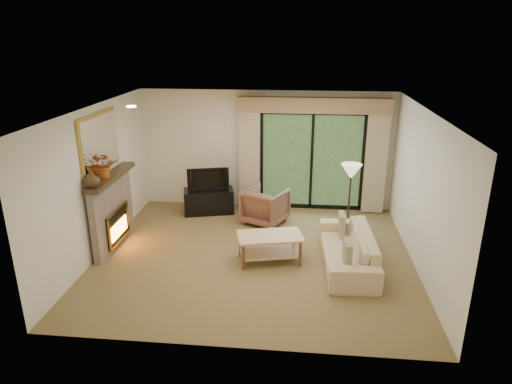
# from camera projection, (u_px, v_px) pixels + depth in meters

# --- Properties ---
(floor) EXTENTS (5.50, 5.50, 0.00)m
(floor) POSITION_uv_depth(u_px,v_px,m) (254.00, 256.00, 8.10)
(floor) COLOR olive
(floor) RESTS_ON ground
(ceiling) EXTENTS (5.50, 5.50, 0.00)m
(ceiling) POSITION_uv_depth(u_px,v_px,m) (254.00, 109.00, 7.23)
(ceiling) COLOR white
(ceiling) RESTS_ON ground
(wall_back) EXTENTS (5.00, 0.00, 5.00)m
(wall_back) POSITION_uv_depth(u_px,v_px,m) (266.00, 150.00, 10.01)
(wall_back) COLOR white
(wall_back) RESTS_ON ground
(wall_front) EXTENTS (5.00, 0.00, 5.00)m
(wall_front) POSITION_uv_depth(u_px,v_px,m) (232.00, 255.00, 5.32)
(wall_front) COLOR white
(wall_front) RESTS_ON ground
(wall_left) EXTENTS (0.00, 5.00, 5.00)m
(wall_left) POSITION_uv_depth(u_px,v_px,m) (97.00, 182.00, 7.93)
(wall_left) COLOR white
(wall_left) RESTS_ON ground
(wall_right) EXTENTS (0.00, 5.00, 5.00)m
(wall_right) POSITION_uv_depth(u_px,v_px,m) (422.00, 192.00, 7.40)
(wall_right) COLOR white
(wall_right) RESTS_ON ground
(fireplace) EXTENTS (0.24, 1.70, 1.37)m
(fireplace) POSITION_uv_depth(u_px,v_px,m) (112.00, 210.00, 8.31)
(fireplace) COLOR gray
(fireplace) RESTS_ON floor
(mirror) EXTENTS (0.07, 1.45, 1.02)m
(mirror) POSITION_uv_depth(u_px,v_px,m) (100.00, 142.00, 7.90)
(mirror) COLOR gold
(mirror) RESTS_ON wall_left
(sliding_door) EXTENTS (2.26, 0.10, 2.16)m
(sliding_door) POSITION_uv_depth(u_px,v_px,m) (312.00, 161.00, 9.93)
(sliding_door) COLOR black
(sliding_door) RESTS_ON floor
(curtain_left) EXTENTS (0.45, 0.18, 2.35)m
(curtain_left) POSITION_uv_depth(u_px,v_px,m) (250.00, 156.00, 9.93)
(curtain_left) COLOR tan
(curtain_left) RESTS_ON floor
(curtain_right) EXTENTS (0.45, 0.18, 2.35)m
(curtain_right) POSITION_uv_depth(u_px,v_px,m) (376.00, 159.00, 9.67)
(curtain_right) COLOR tan
(curtain_right) RESTS_ON floor
(cornice) EXTENTS (3.20, 0.24, 0.32)m
(cornice) POSITION_uv_depth(u_px,v_px,m) (314.00, 105.00, 9.44)
(cornice) COLOR #A6835B
(cornice) RESTS_ON wall_back
(media_console) EXTENTS (1.14, 0.72, 0.53)m
(media_console) POSITION_uv_depth(u_px,v_px,m) (209.00, 201.00, 9.95)
(media_console) COLOR black
(media_console) RESTS_ON floor
(tv) EXTENTS (0.89, 0.33, 0.51)m
(tv) POSITION_uv_depth(u_px,v_px,m) (208.00, 178.00, 9.78)
(tv) COLOR black
(tv) RESTS_ON media_console
(armchair) EXTENTS (1.06, 1.07, 0.74)m
(armchair) POSITION_uv_depth(u_px,v_px,m) (265.00, 206.00, 9.39)
(armchair) COLOR brown
(armchair) RESTS_ON floor
(sofa) EXTENTS (0.89, 2.08, 0.60)m
(sofa) POSITION_uv_depth(u_px,v_px,m) (348.00, 248.00, 7.71)
(sofa) COLOR beige
(sofa) RESTS_ON floor
(pillow_near) EXTENTS (0.12, 0.39, 0.39)m
(pillow_near) POSITION_uv_depth(u_px,v_px,m) (347.00, 253.00, 7.10)
(pillow_near) COLOR brown
(pillow_near) RESTS_ON sofa
(pillow_far) EXTENTS (0.11, 0.36, 0.36)m
(pillow_far) POSITION_uv_depth(u_px,v_px,m) (342.00, 223.00, 8.21)
(pillow_far) COLOR brown
(pillow_far) RESTS_ON sofa
(coffee_table) EXTENTS (1.20, 0.84, 0.49)m
(coffee_table) POSITION_uv_depth(u_px,v_px,m) (270.00, 248.00, 7.84)
(coffee_table) COLOR #DEB57B
(coffee_table) RESTS_ON floor
(floor_lamp) EXTENTS (0.47, 0.47, 1.45)m
(floor_lamp) POSITION_uv_depth(u_px,v_px,m) (349.00, 201.00, 8.67)
(floor_lamp) COLOR beige
(floor_lamp) RESTS_ON floor
(vase) EXTENTS (0.29, 0.29, 0.28)m
(vase) POSITION_uv_depth(u_px,v_px,m) (91.00, 179.00, 7.39)
(vase) COLOR #3C2C1B
(vase) RESTS_ON fireplace
(branches) EXTENTS (0.51, 0.47, 0.47)m
(branches) POSITION_uv_depth(u_px,v_px,m) (103.00, 165.00, 7.82)
(branches) COLOR #A4511A
(branches) RESTS_ON fireplace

